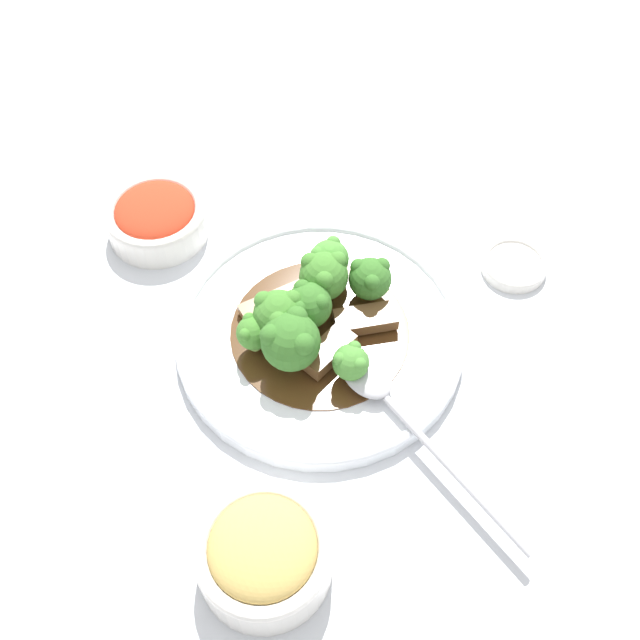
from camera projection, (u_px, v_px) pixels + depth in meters
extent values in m
plane|color=silver|center=(320.00, 340.00, 0.74)|extent=(4.00, 4.00, 0.00)
cylinder|color=white|center=(320.00, 336.00, 0.73)|extent=(0.28, 0.28, 0.01)
torus|color=white|center=(320.00, 332.00, 0.73)|extent=(0.28, 0.28, 0.01)
cylinder|color=#4C2D14|center=(320.00, 331.00, 0.73)|extent=(0.17, 0.17, 0.00)
cube|color=brown|center=(328.00, 351.00, 0.70)|extent=(0.04, 0.06, 0.02)
cube|color=brown|center=(365.00, 319.00, 0.72)|extent=(0.06, 0.06, 0.01)
cube|color=brown|center=(280.00, 304.00, 0.73)|extent=(0.07, 0.08, 0.01)
cylinder|color=#8EB756|center=(324.00, 292.00, 0.74)|extent=(0.02, 0.02, 0.02)
sphere|color=#427F2D|center=(324.00, 276.00, 0.72)|extent=(0.05, 0.05, 0.05)
sphere|color=#427F2D|center=(310.00, 262.00, 0.71)|extent=(0.02, 0.02, 0.02)
sphere|color=#427F2D|center=(324.00, 280.00, 0.70)|extent=(0.02, 0.02, 0.02)
sphere|color=#427F2D|center=(337.00, 261.00, 0.71)|extent=(0.02, 0.02, 0.02)
cylinder|color=#8EB756|center=(292.00, 357.00, 0.70)|extent=(0.02, 0.02, 0.01)
sphere|color=#387028|center=(291.00, 342.00, 0.67)|extent=(0.05, 0.05, 0.05)
sphere|color=#387028|center=(271.00, 336.00, 0.66)|extent=(0.02, 0.02, 0.02)
sphere|color=#387028|center=(303.00, 344.00, 0.65)|extent=(0.02, 0.02, 0.02)
sphere|color=#387028|center=(296.00, 317.00, 0.67)|extent=(0.02, 0.02, 0.02)
cylinder|color=#7FA84C|center=(308.00, 321.00, 0.72)|extent=(0.01, 0.01, 0.01)
sphere|color=#387028|center=(308.00, 307.00, 0.70)|extent=(0.04, 0.04, 0.04)
sphere|color=#387028|center=(298.00, 309.00, 0.68)|extent=(0.02, 0.02, 0.02)
sphere|color=#387028|center=(322.00, 301.00, 0.69)|extent=(0.02, 0.02, 0.02)
sphere|color=#387028|center=(302.00, 288.00, 0.70)|extent=(0.02, 0.02, 0.02)
cylinder|color=#8EB756|center=(369.00, 292.00, 0.74)|extent=(0.01, 0.01, 0.01)
sphere|color=#387028|center=(370.00, 279.00, 0.73)|extent=(0.04, 0.04, 0.04)
sphere|color=#387028|center=(372.00, 282.00, 0.71)|extent=(0.02, 0.02, 0.02)
sphere|color=#387028|center=(382.00, 266.00, 0.72)|extent=(0.02, 0.02, 0.02)
sphere|color=#387028|center=(358.00, 266.00, 0.72)|extent=(0.02, 0.02, 0.02)
cylinder|color=#8EB756|center=(350.00, 372.00, 0.69)|extent=(0.01, 0.01, 0.01)
sphere|color=#4C8E38|center=(351.00, 362.00, 0.67)|extent=(0.03, 0.03, 0.03)
sphere|color=#4C8E38|center=(359.00, 364.00, 0.66)|extent=(0.01, 0.01, 0.01)
sphere|color=#4C8E38|center=(354.00, 348.00, 0.67)|extent=(0.01, 0.01, 0.01)
sphere|color=#4C8E38|center=(340.00, 359.00, 0.67)|extent=(0.01, 0.01, 0.01)
cylinder|color=#8EB756|center=(255.00, 343.00, 0.71)|extent=(0.01, 0.01, 0.01)
sphere|color=#427F2D|center=(254.00, 333.00, 0.69)|extent=(0.03, 0.03, 0.03)
sphere|color=#427F2D|center=(264.00, 328.00, 0.68)|extent=(0.01, 0.01, 0.01)
sphere|color=#427F2D|center=(249.00, 319.00, 0.69)|extent=(0.01, 0.01, 0.01)
sphere|color=#427F2D|center=(246.00, 335.00, 0.68)|extent=(0.01, 0.01, 0.01)
cylinder|color=#8EB756|center=(280.00, 331.00, 0.71)|extent=(0.02, 0.02, 0.02)
sphere|color=#427F2D|center=(279.00, 315.00, 0.69)|extent=(0.05, 0.05, 0.05)
sphere|color=#427F2D|center=(292.00, 300.00, 0.68)|extent=(0.02, 0.02, 0.02)
sphere|color=#427F2D|center=(264.00, 301.00, 0.68)|extent=(0.02, 0.02, 0.02)
sphere|color=#427F2D|center=(278.00, 320.00, 0.67)|extent=(0.02, 0.02, 0.02)
cylinder|color=#8EB756|center=(329.00, 272.00, 0.75)|extent=(0.01, 0.01, 0.01)
sphere|color=#4C8E38|center=(330.00, 259.00, 0.74)|extent=(0.04, 0.04, 0.04)
sphere|color=#4C8E38|center=(333.00, 243.00, 0.74)|extent=(0.01, 0.01, 0.01)
sphere|color=#4C8E38|center=(318.00, 254.00, 0.73)|extent=(0.01, 0.01, 0.01)
sphere|color=#4C8E38|center=(338.00, 259.00, 0.72)|extent=(0.01, 0.01, 0.01)
ellipsoid|color=#B7B7BC|center=(366.00, 375.00, 0.68)|extent=(0.07, 0.06, 0.01)
cylinder|color=#B7B7BC|center=(454.00, 472.00, 0.63)|extent=(0.16, 0.08, 0.01)
cylinder|color=white|center=(160.00, 229.00, 0.82)|extent=(0.06, 0.06, 0.01)
cylinder|color=white|center=(158.00, 221.00, 0.81)|extent=(0.11, 0.11, 0.03)
torus|color=white|center=(155.00, 211.00, 0.79)|extent=(0.11, 0.11, 0.01)
ellipsoid|color=red|center=(155.00, 210.00, 0.79)|extent=(0.08, 0.08, 0.02)
cylinder|color=white|center=(266.00, 565.00, 0.61)|extent=(0.06, 0.06, 0.01)
cylinder|color=white|center=(265.00, 558.00, 0.59)|extent=(0.11, 0.11, 0.04)
torus|color=white|center=(263.00, 549.00, 0.57)|extent=(0.11, 0.11, 0.01)
ellipsoid|color=tan|center=(263.00, 547.00, 0.57)|extent=(0.08, 0.08, 0.03)
cylinder|color=white|center=(514.00, 266.00, 0.79)|extent=(0.07, 0.07, 0.01)
torus|color=white|center=(515.00, 263.00, 0.78)|extent=(0.07, 0.07, 0.01)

